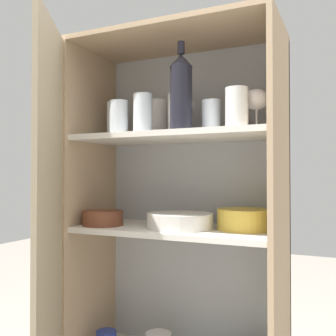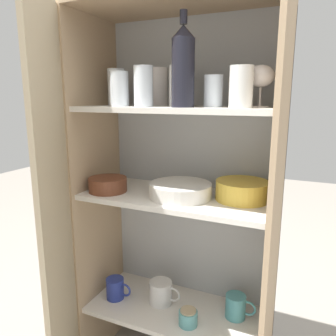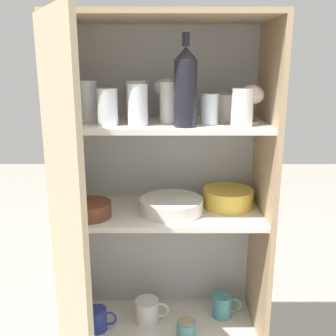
{
  "view_description": "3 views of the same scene",
  "coord_description": "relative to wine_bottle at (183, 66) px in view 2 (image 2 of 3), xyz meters",
  "views": [
    {
      "loc": [
        0.57,
        -1.15,
        0.99
      ],
      "look_at": [
        -0.05,
        0.2,
        1.02
      ],
      "focal_mm": 42.0,
      "sensor_mm": 36.0,
      "label": 1
    },
    {
      "loc": [
        0.47,
        -0.96,
        1.17
      ],
      "look_at": [
        -0.03,
        0.15,
        0.91
      ],
      "focal_mm": 35.0,
      "sensor_mm": 36.0,
      "label": 2
    },
    {
      "loc": [
        0.01,
        -1.24,
        1.35
      ],
      "look_at": [
        0.02,
        0.19,
        0.96
      ],
      "focal_mm": 42.0,
      "sensor_mm": 36.0,
      "label": 3
    }
  ],
  "objects": [
    {
      "name": "cupboard_back_panel",
      "position": [
        -0.07,
        0.28,
        -0.53
      ],
      "size": [
        0.76,
        0.02,
        1.49
      ],
      "primitive_type": "cube",
      "color": "#B2B7BC",
      "rests_on": "ground_plane"
    },
    {
      "name": "cupboard_side_left",
      "position": [
        -0.44,
        0.11,
        -0.53
      ],
      "size": [
        0.02,
        0.36,
        1.49
      ],
      "primitive_type": "cube",
      "color": "tan",
      "rests_on": "ground_plane"
    },
    {
      "name": "cupboard_side_right",
      "position": [
        0.3,
        0.11,
        -0.53
      ],
      "size": [
        0.02,
        0.36,
        1.49
      ],
      "primitive_type": "cube",
      "color": "tan",
      "rests_on": "ground_plane"
    },
    {
      "name": "cupboard_top_panel",
      "position": [
        -0.07,
        0.11,
        0.22
      ],
      "size": [
        0.76,
        0.36,
        0.02
      ],
      "primitive_type": "cube",
      "color": "tan",
      "rests_on": "cupboard_side_left"
    },
    {
      "name": "shelf_board_lower",
      "position": [
        -0.07,
        0.11,
        -0.98
      ],
      "size": [
        0.72,
        0.33,
        0.02
      ],
      "primitive_type": "cube",
      "color": "silver"
    },
    {
      "name": "shelf_board_middle",
      "position": [
        -0.07,
        0.11,
        -0.48
      ],
      "size": [
        0.72,
        0.33,
        0.02
      ],
      "primitive_type": "cube",
      "color": "silver"
    },
    {
      "name": "shelf_board_upper",
      "position": [
        -0.07,
        0.11,
        -0.14
      ],
      "size": [
        0.72,
        0.33,
        0.02
      ],
      "primitive_type": "cube",
      "color": "silver"
    },
    {
      "name": "cupboard_door",
      "position": [
        -0.35,
        -0.23,
        -0.53
      ],
      "size": [
        0.2,
        0.34,
        1.49
      ],
      "color": "tan",
      "rests_on": "ground_plane"
    },
    {
      "name": "tumbler_glass_0",
      "position": [
        -0.05,
        0.09,
        -0.06
      ],
      "size": [
        0.07,
        0.07,
        0.14
      ],
      "color": "white",
      "rests_on": "shelf_board_upper"
    },
    {
      "name": "tumbler_glass_1",
      "position": [
        -0.35,
        0.14,
        -0.06
      ],
      "size": [
        0.07,
        0.07,
        0.14
      ],
      "color": "white",
      "rests_on": "shelf_board_upper"
    },
    {
      "name": "tumbler_glass_2",
      "position": [
        -0.26,
        0.03,
        -0.07
      ],
      "size": [
        0.07,
        0.07,
        0.12
      ],
      "color": "white",
      "rests_on": "shelf_board_upper"
    },
    {
      "name": "tumbler_glass_3",
      "position": [
        -0.16,
        0.02,
        -0.06
      ],
      "size": [
        0.07,
        0.07,
        0.14
      ],
      "color": "white",
      "rests_on": "shelf_board_upper"
    },
    {
      "name": "tumbler_glass_4",
      "position": [
        -0.17,
        0.17,
        -0.06
      ],
      "size": [
        0.08,
        0.08,
        0.14
      ],
      "color": "silver",
      "rests_on": "shelf_board_upper"
    },
    {
      "name": "tumbler_glass_5",
      "position": [
        0.09,
        0.06,
        -0.08
      ],
      "size": [
        0.06,
        0.06,
        0.1
      ],
      "color": "white",
      "rests_on": "shelf_board_upper"
    },
    {
      "name": "tumbler_glass_6",
      "position": [
        0.15,
        0.15,
        -0.08
      ],
      "size": [
        0.08,
        0.08,
        0.09
      ],
      "color": "silver",
      "rests_on": "shelf_board_upper"
    },
    {
      "name": "tumbler_glass_7",
      "position": [
        0.19,
        0.0,
        -0.07
      ],
      "size": [
        0.07,
        0.07,
        0.13
      ],
      "color": "white",
      "rests_on": "shelf_board_upper"
    },
    {
      "name": "wine_glass_0",
      "position": [
        -0.06,
        0.18,
        -0.02
      ],
      "size": [
        0.09,
        0.09,
        0.15
      ],
      "color": "white",
      "rests_on": "shelf_board_upper"
    },
    {
      "name": "wine_glass_1",
      "position": [
        0.23,
        0.08,
        -0.04
      ],
      "size": [
        0.09,
        0.09,
        0.13
      ],
      "color": "silver",
      "rests_on": "shelf_board_upper"
    },
    {
      "name": "wine_bottle",
      "position": [
        0.0,
        0.0,
        0.0
      ],
      "size": [
        0.07,
        0.07,
        0.3
      ],
      "color": "black",
      "rests_on": "shelf_board_upper"
    },
    {
      "name": "plate_stack_white",
      "position": [
        -0.04,
        0.09,
        -0.44
      ],
      "size": [
        0.24,
        0.24,
        0.05
      ],
      "color": "silver",
      "rests_on": "shelf_board_middle"
    },
    {
      "name": "mixing_bowl_large",
      "position": [
        0.18,
        0.15,
        -0.43
      ],
      "size": [
        0.2,
        0.2,
        0.07
      ],
      "color": "gold",
      "rests_on": "shelf_board_middle"
    },
    {
      "name": "serving_bowl_small",
      "position": [
        -0.34,
        0.05,
        -0.44
      ],
      "size": [
        0.15,
        0.15,
        0.06
      ],
      "color": "brown",
      "rests_on": "shelf_board_middle"
    },
    {
      "name": "coffee_mug_primary",
      "position": [
        0.18,
        0.16,
        -0.92
      ],
      "size": [
        0.12,
        0.08,
        0.1
      ],
      "color": "teal",
      "rests_on": "shelf_board_lower"
    },
    {
      "name": "coffee_mug_extra_1",
      "position": [
        -0.14,
        0.12,
        -0.92
      ],
      "size": [
        0.14,
        0.1,
        0.1
      ],
      "color": "white",
      "rests_on": "shelf_board_lower"
    },
    {
      "name": "coffee_mug_extra_2",
      "position": [
        -0.34,
        0.07,
        -0.92
      ],
      "size": [
        0.12,
        0.08,
        0.09
      ],
      "color": "#283893",
      "rests_on": "shelf_board_lower"
    },
    {
      "name": "storage_jar",
      "position": [
        0.02,
        0.04,
        -0.94
      ],
      "size": [
        0.07,
        0.07,
        0.06
      ],
      "color": "#5BA3A8",
      "rests_on": "shelf_board_lower"
    }
  ]
}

